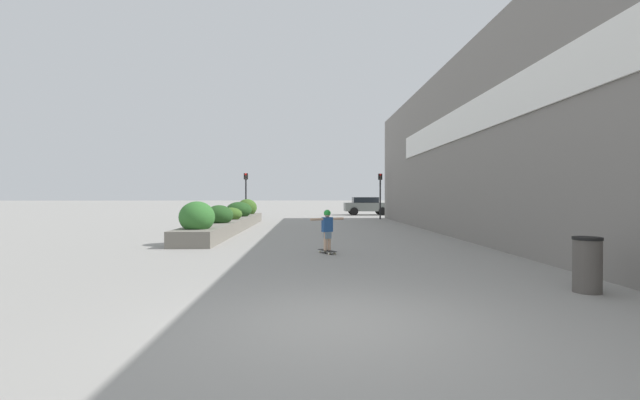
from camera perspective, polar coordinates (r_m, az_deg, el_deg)
ground_plane at (r=5.92m, az=2.60°, el=-16.11°), size 300.00×300.00×0.00m
building_wall_right at (r=17.16m, az=19.75°, el=7.18°), size 0.67×33.59×7.36m
planter_box at (r=21.73m, az=-11.85°, el=-2.58°), size 1.49×15.20×1.51m
skateboard at (r=12.66m, az=0.97°, el=-6.82°), size 0.56×0.78×0.09m
skateboarder at (r=12.59m, az=0.97°, el=-3.45°), size 1.02×0.59×1.20m
trash_bin at (r=8.91m, az=32.06°, el=-7.31°), size 0.48×0.48×0.97m
car_leftmost at (r=38.14m, az=6.22°, el=-0.73°), size 4.00×2.07×1.58m
car_center_left at (r=37.59m, az=19.14°, el=-0.86°), size 4.27×1.97×1.48m
traffic_light_left at (r=31.74m, az=-9.86°, el=1.63°), size 0.28×0.30×3.35m
traffic_light_right at (r=31.64m, az=8.04°, el=1.61°), size 0.28×0.30×3.33m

